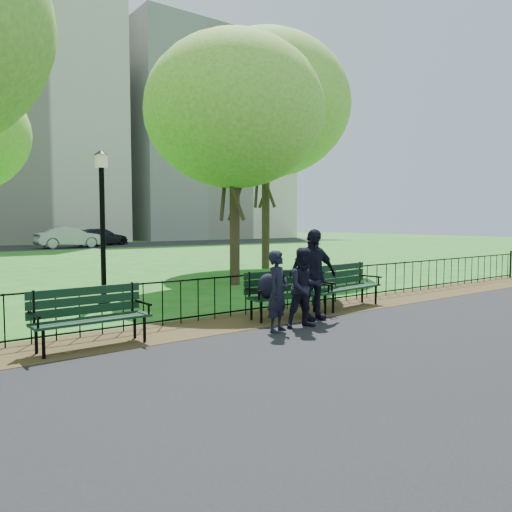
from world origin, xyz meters
TOP-DOWN VIEW (x-y plane):
  - ground at (0.00, 0.00)m, footprint 120.00×120.00m
  - asphalt_path at (0.00, -3.40)m, footprint 60.00×9.20m
  - dirt_strip at (0.00, 1.50)m, footprint 60.00×1.60m
  - iron_fence at (0.00, 2.00)m, footprint 24.06×0.06m
  - apartment_east at (26.00, 48.00)m, footprint 20.00×15.00m
  - park_bench_main at (0.46, 1.20)m, footprint 1.95×0.75m
  - park_bench_left_a at (-3.47, 1.26)m, footprint 1.90×0.65m
  - park_bench_right_a at (2.67, 1.38)m, footprint 2.03×0.84m
  - lamppost at (-1.74, 5.35)m, footprint 0.34×0.34m
  - tree_near_e at (3.00, 6.48)m, footprint 5.72×5.72m
  - tree_mid_e at (7.31, 10.37)m, footprint 7.26×7.26m
  - person_left at (-0.30, 0.29)m, footprint 0.65×0.56m
  - person_mid at (0.35, 0.25)m, footprint 0.83×0.59m
  - person_right at (1.00, 0.73)m, footprint 1.17×0.65m
  - sedan_silver at (5.46, 32.53)m, footprint 5.00×1.87m
  - sedan_dark at (8.82, 34.98)m, footprint 5.29×3.37m

SIDE VIEW (x-z plane):
  - ground at x=0.00m, z-range 0.00..0.00m
  - asphalt_path at x=0.00m, z-range 0.00..0.01m
  - dirt_strip at x=0.00m, z-range 0.01..0.02m
  - iron_fence at x=0.00m, z-range 0.00..1.00m
  - park_bench_left_a at x=-3.47m, z-range 0.08..1.15m
  - park_bench_right_a at x=2.67m, z-range 0.08..1.20m
  - park_bench_main at x=0.46m, z-range 0.14..1.22m
  - sedan_dark at x=8.82m, z-range 0.01..1.44m
  - person_left at x=-0.30m, z-range 0.01..1.52m
  - person_mid at x=0.35m, z-range 0.01..1.56m
  - sedan_silver at x=5.46m, z-range 0.01..1.64m
  - person_right at x=1.00m, z-range 0.01..1.90m
  - lamppost at x=-1.74m, z-range 0.17..3.98m
  - tree_near_e at x=3.00m, z-range 1.55..9.52m
  - tree_mid_e at x=7.31m, z-range 1.97..12.09m
  - apartment_east at x=26.00m, z-range 0.00..24.00m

